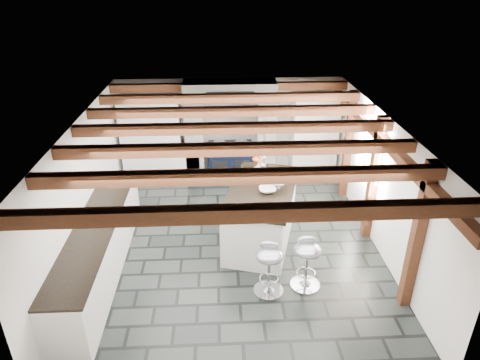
{
  "coord_description": "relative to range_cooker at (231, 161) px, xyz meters",
  "views": [
    {
      "loc": [
        -0.25,
        -6.35,
        4.46
      ],
      "look_at": [
        0.1,
        0.4,
        1.1
      ],
      "focal_mm": 32.0,
      "sensor_mm": 36.0,
      "label": 1
    }
  ],
  "objects": [
    {
      "name": "ground",
      "position": [
        0.0,
        -2.68,
        -0.47
      ],
      "size": [
        6.0,
        6.0,
        0.0
      ],
      "primitive_type": "plane",
      "color": "black",
      "rests_on": "ground"
    },
    {
      "name": "room_shell",
      "position": [
        -0.61,
        -1.26,
        0.6
      ],
      "size": [
        6.0,
        6.03,
        6.0
      ],
      "color": "white",
      "rests_on": "ground"
    },
    {
      "name": "range_cooker",
      "position": [
        0.0,
        0.0,
        0.0
      ],
      "size": [
        1.0,
        0.63,
        0.99
      ],
      "color": "black",
      "rests_on": "ground"
    },
    {
      "name": "kitchen_island",
      "position": [
        0.47,
        -2.48,
        0.06
      ],
      "size": [
        1.61,
        2.31,
        1.38
      ],
      "rotation": [
        0.0,
        0.0,
        -0.27
      ],
      "color": "white",
      "rests_on": "ground"
    },
    {
      "name": "bar_stool_near",
      "position": [
        1.04,
        -3.82,
        0.06
      ],
      "size": [
        0.46,
        0.46,
        0.85
      ],
      "rotation": [
        0.0,
        0.0,
        -0.03
      ],
      "color": "silver",
      "rests_on": "ground"
    },
    {
      "name": "bar_stool_far",
      "position": [
        0.45,
        -3.92,
        0.06
      ],
      "size": [
        0.5,
        0.5,
        0.85
      ],
      "rotation": [
        0.0,
        0.0,
        -0.21
      ],
      "color": "silver",
      "rests_on": "ground"
    }
  ]
}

